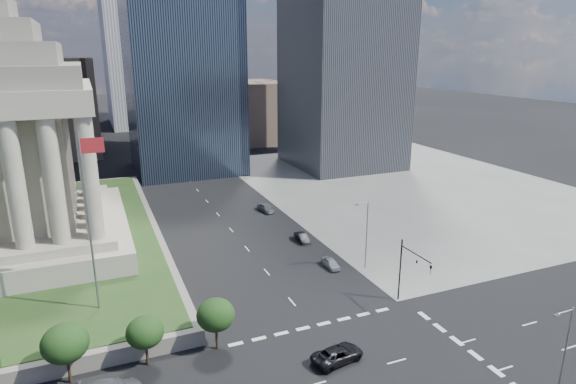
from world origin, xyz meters
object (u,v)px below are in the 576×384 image
street_lamp_north (366,231)px  pickup_truck (338,354)px  traffic_signal_ne (410,266)px  street_lamp_south (563,355)px  parked_sedan_near (331,263)px  flagpole (89,213)px  parked_sedan_mid (302,237)px  parked_sedan_far (266,208)px

street_lamp_north → pickup_truck: 22.93m
traffic_signal_ne → street_lamp_south: street_lamp_south is taller
street_lamp_south → street_lamp_north: same height
street_lamp_north → parked_sedan_near: 6.89m
pickup_truck → flagpole: bearing=42.3°
street_lamp_north → parked_sedan_near: bearing=156.1°
pickup_truck → parked_sedan_near: (9.43, 19.60, -0.11)m
parked_sedan_near → parked_sedan_mid: size_ratio=0.95×
parked_sedan_mid → parked_sedan_near: bearing=-88.5°
street_lamp_north → parked_sedan_near: (-4.33, 1.92, -5.01)m
traffic_signal_ne → pickup_truck: (-12.93, -6.38, -4.49)m
traffic_signal_ne → street_lamp_north: 11.34m
pickup_truck → parked_sedan_near: pickup_truck is taller
street_lamp_south → parked_sedan_near: (-4.33, 32.92, -5.01)m
pickup_truck → parked_sedan_mid: size_ratio=1.36×
traffic_signal_ne → parked_sedan_near: (-3.50, 13.22, -4.59)m
parked_sedan_far → parked_sedan_near: bearing=-99.5°
flagpole → pickup_truck: (21.40, -16.68, -12.35)m
street_lamp_south → parked_sedan_near: bearing=97.5°
parked_sedan_mid → traffic_signal_ne: bearing=-79.5°
parked_sedan_mid → pickup_truck: bearing=-105.0°
street_lamp_south → street_lamp_north: 31.00m
street_lamp_south → parked_sedan_far: 60.40m
street_lamp_south → parked_sedan_far: size_ratio=2.18×
street_lamp_north → parked_sedan_mid: street_lamp_north is taller
pickup_truck → parked_sedan_far: size_ratio=1.20×
street_lamp_south → pickup_truck: bearing=135.9°
parked_sedan_near → parked_sedan_far: (0.00, 27.13, 0.12)m
pickup_truck → parked_sedan_far: (9.43, 46.73, 0.02)m
traffic_signal_ne → parked_sedan_near: bearing=104.8°
pickup_truck → parked_sedan_far: bearing=-21.2°
traffic_signal_ne → parked_sedan_mid: bearing=97.8°
street_lamp_south → parked_sedan_mid: 44.01m
parked_sedan_near → parked_sedan_far: 27.13m
parked_sedan_mid → parked_sedan_far: 16.52m
flagpole → parked_sedan_mid: flagpole is taller
street_lamp_south → flagpole: bearing=139.5°
traffic_signal_ne → street_lamp_north: street_lamp_north is taller
street_lamp_south → pickup_truck: (-13.75, 13.32, -4.90)m
traffic_signal_ne → flagpole: bearing=163.3°
flagpole → parked_sedan_far: flagpole is taller
parked_sedan_mid → parked_sedan_far: size_ratio=0.88×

